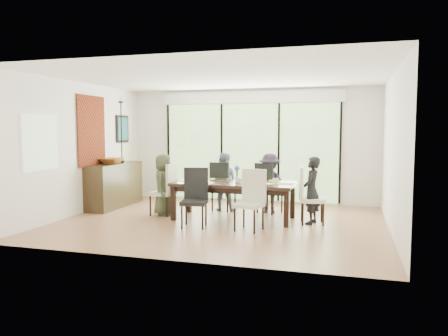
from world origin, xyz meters
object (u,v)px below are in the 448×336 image
(chair_near_right, at_px, (249,200))
(person_far_right, at_px, (270,183))
(chair_right_end, at_px, (313,195))
(sideboard, at_px, (115,185))
(chair_far_left, at_px, (224,186))
(laptop, at_px, (191,181))
(chair_near_left, at_px, (194,198))
(chair_left_end, at_px, (162,189))
(chair_far_right, at_px, (270,188))
(person_right_end, at_px, (312,190))
(cup_b, at_px, (240,181))
(person_far_left, at_px, (223,182))
(cup_a, at_px, (202,178))
(cup_c, at_px, (276,181))
(bowl, at_px, (112,161))
(table_top, at_px, (234,184))
(vase, at_px, (237,179))
(person_left_end, at_px, (163,185))

(chair_near_right, bearing_deg, person_far_right, 100.08)
(chair_right_end, height_order, sideboard, chair_right_end)
(chair_far_left, distance_m, laptop, 1.05)
(person_far_right, bearing_deg, chair_near_left, 53.50)
(chair_left_end, height_order, chair_far_right, same)
(person_right_end, bearing_deg, cup_b, -76.10)
(chair_far_right, relative_size, person_far_left, 0.85)
(chair_near_left, relative_size, cup_a, 8.87)
(chair_near_left, bearing_deg, cup_b, 40.57)
(cup_c, bearing_deg, bowl, 174.09)
(table_top, xyz_separation_m, cup_b, (0.15, -0.10, 0.07))
(table_top, relative_size, chair_right_end, 2.18)
(laptop, relative_size, cup_b, 3.30)
(person_far_right, xyz_separation_m, vase, (-0.50, -0.78, 0.16))
(chair_near_left, height_order, person_right_end, person_right_end)
(chair_near_right, height_order, cup_b, chair_near_right)
(laptop, bearing_deg, chair_far_right, -3.18)
(person_far_left, relative_size, laptop, 3.91)
(chair_far_left, distance_m, person_right_end, 2.11)
(chair_right_end, distance_m, cup_a, 2.22)
(chair_far_left, relative_size, cup_c, 8.87)
(person_far_right, distance_m, vase, 0.94)
(person_far_left, bearing_deg, person_far_right, -179.92)
(chair_far_right, xyz_separation_m, person_far_left, (-1.00, -0.02, 0.09))
(cup_a, bearing_deg, vase, -7.59)
(chair_far_right, distance_m, chair_near_left, 2.02)
(chair_far_left, distance_m, person_far_left, 0.09)
(table_top, xyz_separation_m, chair_near_right, (0.50, -0.87, -0.16))
(cup_b, xyz_separation_m, sideboard, (-3.08, 0.69, -0.28))
(chair_far_right, distance_m, cup_c, 0.83)
(laptop, bearing_deg, chair_far_left, 29.82)
(chair_far_right, distance_m, cup_a, 1.45)
(person_far_left, xyz_separation_m, vase, (0.50, -0.78, 0.16))
(chair_far_right, xyz_separation_m, vase, (-0.50, -0.80, 0.25))
(table_top, relative_size, laptop, 7.27)
(person_far_left, distance_m, cup_b, 1.12)
(person_far_right, height_order, bowl, person_far_right)
(person_left_end, bearing_deg, chair_far_right, -75.00)
(chair_near_left, xyz_separation_m, cup_a, (-0.20, 1.02, 0.24))
(chair_right_end, relative_size, person_far_right, 0.85)
(person_right_end, distance_m, vase, 1.44)
(table_top, bearing_deg, chair_near_right, -60.11)
(cup_c, bearing_deg, person_right_end, -8.37)
(chair_left_end, xyz_separation_m, chair_near_left, (1.00, -0.87, 0.00))
(person_far_right, bearing_deg, bowl, 0.84)
(person_far_left, height_order, vase, person_far_left)
(table_top, bearing_deg, person_far_left, 118.47)
(chair_right_end, bearing_deg, chair_far_left, 58.02)
(sideboard, bearing_deg, cup_c, -7.43)
(cup_a, bearing_deg, person_far_left, 69.81)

